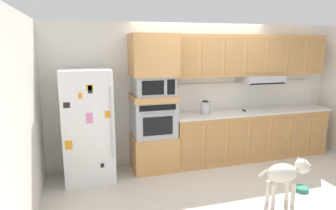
% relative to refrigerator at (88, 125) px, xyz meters
% --- Properties ---
extents(ground_plane, '(9.60, 9.60, 0.00)m').
position_rel_refrigerator_xyz_m(ground_plane, '(2.04, -0.68, -0.88)').
color(ground_plane, beige).
extents(back_kitchen_wall, '(6.20, 0.12, 2.50)m').
position_rel_refrigerator_xyz_m(back_kitchen_wall, '(2.04, 0.43, 0.37)').
color(back_kitchen_wall, silver).
rests_on(back_kitchen_wall, ground).
extents(side_panel_left, '(0.12, 7.10, 2.50)m').
position_rel_refrigerator_xyz_m(side_panel_left, '(-0.76, -0.68, 0.37)').
color(side_panel_left, silver).
rests_on(side_panel_left, ground).
extents(refrigerator, '(0.76, 0.73, 1.76)m').
position_rel_refrigerator_xyz_m(refrigerator, '(0.00, 0.00, 0.00)').
color(refrigerator, white).
rests_on(refrigerator, ground).
extents(oven_base_cabinet, '(0.74, 0.62, 0.60)m').
position_rel_refrigerator_xyz_m(oven_base_cabinet, '(1.08, 0.07, -0.58)').
color(oven_base_cabinet, tan).
rests_on(oven_base_cabinet, ground).
extents(built_in_oven, '(0.70, 0.62, 0.60)m').
position_rel_refrigerator_xyz_m(built_in_oven, '(1.08, 0.07, 0.02)').
color(built_in_oven, '#A8AAAF').
rests_on(built_in_oven, oven_base_cabinet).
extents(appliance_mid_shelf, '(0.74, 0.62, 0.10)m').
position_rel_refrigerator_xyz_m(appliance_mid_shelf, '(1.08, 0.07, 0.37)').
color(appliance_mid_shelf, tan).
rests_on(appliance_mid_shelf, built_in_oven).
extents(microwave, '(0.64, 0.54, 0.32)m').
position_rel_refrigerator_xyz_m(microwave, '(1.08, 0.07, 0.58)').
color(microwave, '#A8AAAF').
rests_on(microwave, appliance_mid_shelf).
extents(appliance_upper_cabinet, '(0.74, 0.62, 0.68)m').
position_rel_refrigerator_xyz_m(appliance_upper_cabinet, '(1.08, 0.07, 1.08)').
color(appliance_upper_cabinet, tan).
rests_on(appliance_upper_cabinet, microwave).
extents(lower_cabinet_run, '(3.03, 0.63, 0.88)m').
position_rel_refrigerator_xyz_m(lower_cabinet_run, '(2.96, 0.07, -0.44)').
color(lower_cabinet_run, tan).
rests_on(lower_cabinet_run, ground).
extents(countertop_slab, '(3.07, 0.64, 0.04)m').
position_rel_refrigerator_xyz_m(countertop_slab, '(2.96, 0.07, 0.02)').
color(countertop_slab, beige).
rests_on(countertop_slab, lower_cabinet_run).
extents(backsplash_panel, '(3.07, 0.02, 0.50)m').
position_rel_refrigerator_xyz_m(backsplash_panel, '(2.96, 0.36, 0.29)').
color(backsplash_panel, silver).
rests_on(backsplash_panel, countertop_slab).
extents(upper_cabinet_with_hood, '(3.03, 0.48, 0.88)m').
position_rel_refrigerator_xyz_m(upper_cabinet_with_hood, '(2.98, 0.19, 1.02)').
color(upper_cabinet_with_hood, tan).
rests_on(upper_cabinet_with_hood, backsplash_panel).
extents(screwdriver, '(0.13, 0.12, 0.03)m').
position_rel_refrigerator_xyz_m(screwdriver, '(2.80, 0.04, 0.05)').
color(screwdriver, black).
rests_on(screwdriver, countertop_slab).
extents(electric_kettle, '(0.17, 0.17, 0.24)m').
position_rel_refrigerator_xyz_m(electric_kettle, '(2.00, 0.02, 0.15)').
color(electric_kettle, '#A8AAAF').
rests_on(electric_kettle, countertop_slab).
extents(dog, '(0.80, 0.28, 0.64)m').
position_rel_refrigerator_xyz_m(dog, '(2.49, -1.59, -0.44)').
color(dog, beige).
rests_on(dog, ground).
extents(dog_food_bowl, '(0.20, 0.20, 0.06)m').
position_rel_refrigerator_xyz_m(dog_food_bowl, '(2.97, -1.36, -0.85)').
color(dog_food_bowl, '#267F66').
rests_on(dog_food_bowl, ground).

